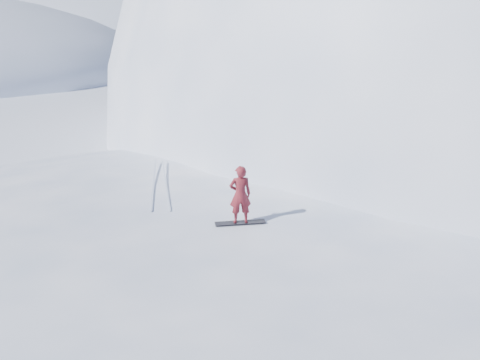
% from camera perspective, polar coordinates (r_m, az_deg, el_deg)
% --- Properties ---
extents(ground, '(400.00, 400.00, 0.00)m').
position_cam_1_polar(ground, '(15.13, -8.10, -15.79)').
color(ground, white).
rests_on(ground, ground).
extents(near_ridge, '(36.00, 28.00, 4.80)m').
position_cam_1_polar(near_ridge, '(17.55, -3.55, -10.17)').
color(near_ridge, white).
rests_on(near_ridge, ground).
extents(summit_peak, '(60.00, 56.00, 56.00)m').
position_cam_1_polar(summit_peak, '(43.99, 26.91, 6.16)').
color(summit_peak, white).
rests_on(summit_peak, ground).
extents(peak_shoulder, '(28.00, 24.00, 18.00)m').
position_cam_1_polar(peak_shoulder, '(34.30, 13.24, 4.46)').
color(peak_shoulder, white).
rests_on(peak_shoulder, ground).
extents(far_ridge_c, '(140.00, 90.00, 36.00)m').
position_cam_1_polar(far_ridge_c, '(129.49, -19.94, 14.76)').
color(far_ridge_c, white).
rests_on(far_ridge_c, ground).
extents(wind_bumps, '(16.00, 14.40, 1.00)m').
position_cam_1_polar(wind_bumps, '(16.95, -9.08, -11.57)').
color(wind_bumps, white).
rests_on(wind_bumps, ground).
extents(snowboard, '(1.65, 0.53, 0.03)m').
position_cam_1_polar(snowboard, '(15.00, 0.02, -5.20)').
color(snowboard, black).
rests_on(snowboard, near_ridge).
extents(snowboarder, '(0.75, 0.55, 1.89)m').
position_cam_1_polar(snowboarder, '(14.62, 0.02, -1.79)').
color(snowboarder, maroon).
rests_on(snowboarder, snowboard).
extents(board_tracks, '(1.53, 5.95, 0.04)m').
position_cam_1_polar(board_tracks, '(18.84, -9.77, -0.15)').
color(board_tracks, silver).
rests_on(board_tracks, ground).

